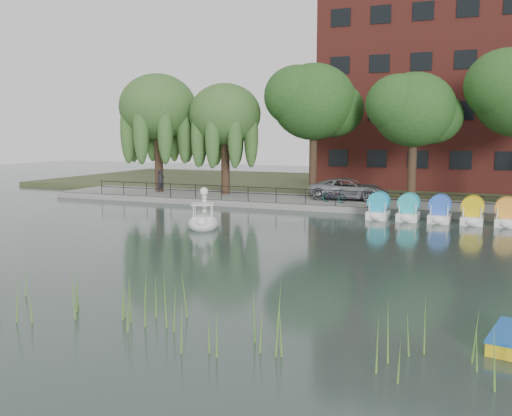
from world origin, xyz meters
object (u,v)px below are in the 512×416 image
Objects in this scene: bicycle at (334,195)px; pedestrian at (161,179)px; minivan at (348,187)px; swan_boat at (203,220)px.

bicycle is 14.11m from pedestrian.
minivan is at bearing -0.70° from bicycle.
pedestrian is 0.69× the size of swan_boat.
bicycle is 0.87× the size of pedestrian.
pedestrian is at bearing 106.34° from swan_boat.
pedestrian is at bearing 88.01° from minivan.
pedestrian is at bearing 98.18° from bicycle.
swan_boat reaches higher than bicycle.
swan_boat is (-4.62, -12.28, -0.78)m from minivan.
minivan is 2.10× the size of swan_boat.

